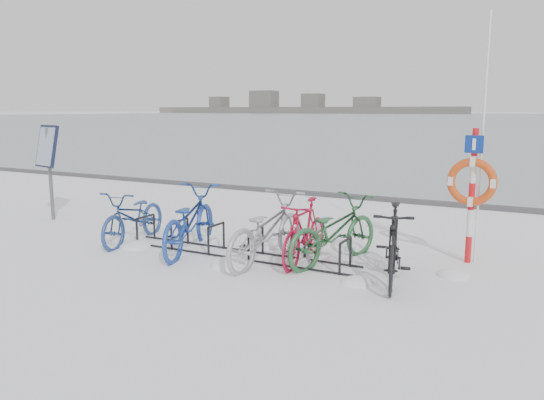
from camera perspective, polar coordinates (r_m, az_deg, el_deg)
The scene contains 14 objects.
ground at distance 8.35m, azimuth -3.92°, elevation -5.90°, with size 900.00×900.00×0.00m, color white.
ice_sheet at distance 161.92m, azimuth 26.32°, elevation 7.95°, with size 400.00×298.00×0.02m, color #9AA6AE.
quay_edge at distance 13.61m, azimuth 9.13°, elevation 0.32°, with size 400.00×0.25×0.10m, color #3F3F42.
bike_rack at distance 8.30m, azimuth -3.94°, elevation -4.70°, with size 4.00×0.48×0.46m.
info_board at distance 11.64m, azimuth -23.00°, elevation 4.77°, with size 0.68×0.38×1.94m.
lifebuoy_station at distance 8.16m, azimuth 20.74°, elevation 1.81°, with size 0.69×0.21×3.60m.
shoreline at distance 295.20m, azimuth 2.26°, elevation 9.83°, with size 180.00×12.00×9.50m.
bike_0 at distance 9.36m, azimuth -14.60°, elevation -1.50°, with size 0.63×1.81×0.95m, color navy.
bike_1 at distance 8.54m, azimuth -8.93°, elevation -1.96°, with size 0.71×2.04×1.07m, color #1E3D93.
bike_2 at distance 7.83m, azimuth -0.59°, elevation -2.97°, with size 0.70×2.00×1.05m, color #999AA0.
bike_3 at distance 7.84m, azimuth 3.54°, elevation -3.23°, with size 0.46×1.63×0.98m, color #A70F2F.
bike_4 at distance 7.88m, azimuth 6.63°, elevation -3.05°, with size 0.68×1.95×1.02m, color #295D35.
bike_5 at distance 7.14m, azimuth 12.94°, elevation -4.45°, with size 0.50×1.75×1.05m, color black.
snow_drifts at distance 8.22m, azimuth -3.13°, elevation -6.14°, with size 6.04×1.71×0.22m.
Camera 1 is at (4.21, -6.85, 2.25)m, focal length 35.00 mm.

